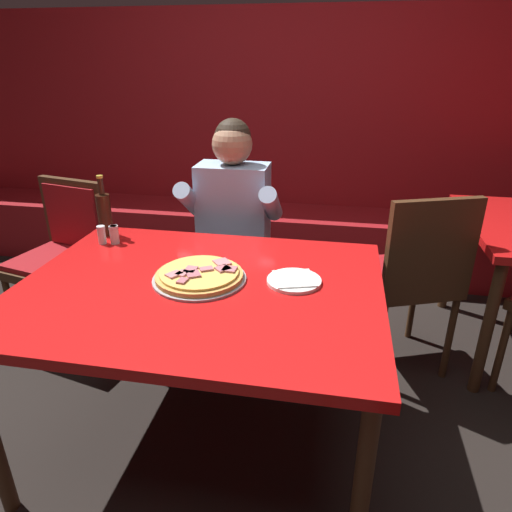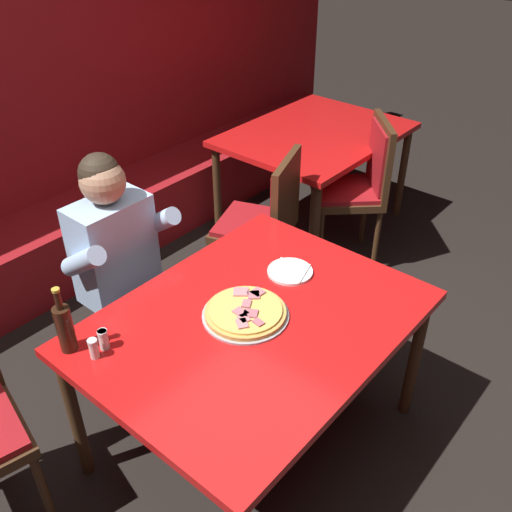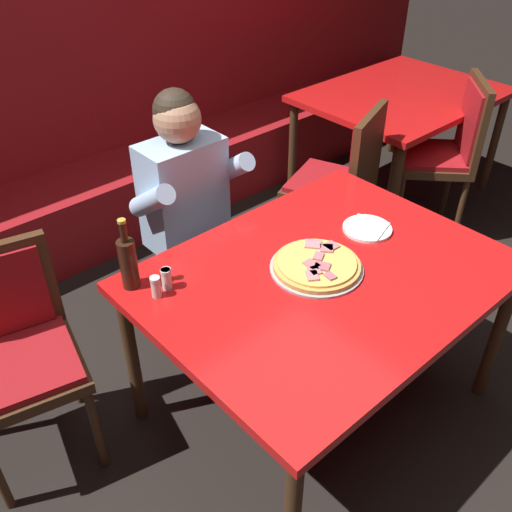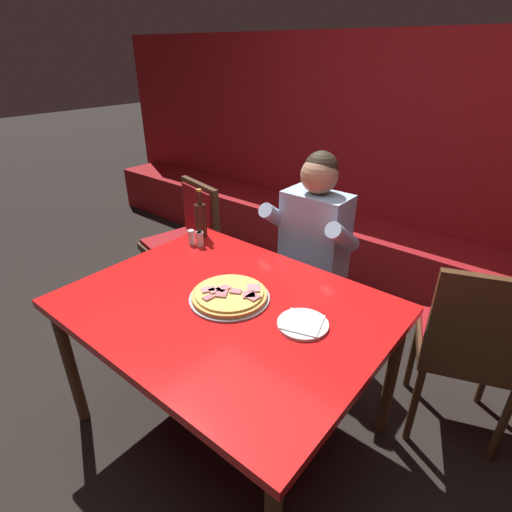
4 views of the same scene
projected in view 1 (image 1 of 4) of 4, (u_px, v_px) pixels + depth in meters
ground_plane at (208, 436)px, 2.05m from camera, size 24.00×24.00×0.00m
booth_wall_panel at (279, 140)px, 3.63m from camera, size 6.80×0.16×1.90m
booth_bench at (271, 239)px, 3.63m from camera, size 6.46×0.48×0.46m
main_dining_table at (200, 301)px, 1.77m from camera, size 1.38×1.07×0.76m
pizza at (200, 276)px, 1.77m from camera, size 0.36×0.36×0.05m
plate_white_paper at (294, 280)px, 1.75m from camera, size 0.21×0.21×0.02m
beer_bottle at (104, 213)px, 2.18m from camera, size 0.07×0.07×0.29m
shaker_black_pepper at (115, 235)px, 2.11m from camera, size 0.04×0.04×0.09m
shaker_parmesan at (114, 236)px, 2.10m from camera, size 0.04×0.04×0.09m
shaker_oregano at (102, 236)px, 2.10m from camera, size 0.04×0.04×0.09m
diner_seated_blue_shirt at (230, 230)px, 2.45m from camera, size 0.53×0.53×1.27m
dining_chair_by_booth at (414, 270)px, 2.26m from camera, size 0.57×0.57×0.99m
dining_chair_side_aisle at (64, 249)px, 2.58m from camera, size 0.53×0.53×0.93m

